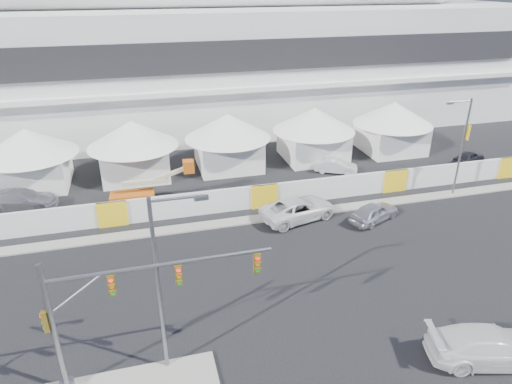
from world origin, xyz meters
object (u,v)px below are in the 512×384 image
object	(u,v)px
traffic_mast	(107,313)
pickup_curb	(298,209)
sedan_silver	(374,212)
pickup_near	(490,346)
lot_car_b	(469,157)
lot_car_a	(336,166)
boom_lift	(141,194)
streetlight_curb	(461,141)
lot_car_c	(21,199)
streetlight_median	(163,276)

from	to	relation	value
traffic_mast	pickup_curb	bearing A→B (deg)	43.22
sedan_silver	pickup_near	size ratio (longest dim) A/B	0.73
pickup_near	lot_car_b	xyz separation A→B (m)	(16.63, 22.84, -0.22)
lot_car_a	lot_car_b	size ratio (longest dim) A/B	1.05
pickup_near	lot_car_b	distance (m)	28.25
pickup_near	lot_car_b	size ratio (longest dim) A/B	1.55
boom_lift	lot_car_b	bearing A→B (deg)	4.57
pickup_near	streetlight_curb	world-z (taller)	streetlight_curb
pickup_near	boom_lift	size ratio (longest dim) A/B	0.86
pickup_curb	lot_car_b	size ratio (longest dim) A/B	1.57
pickup_curb	streetlight_curb	xyz separation A→B (m)	(14.42, 0.66, 4.10)
pickup_near	streetlight_curb	xyz separation A→B (m)	(10.28, 16.93, 4.07)
boom_lift	streetlight_curb	bearing A→B (deg)	-7.85
pickup_curb	traffic_mast	xyz separation A→B (m)	(-13.67, -12.84, 3.15)
pickup_near	lot_car_c	distance (m)	34.90
lot_car_b	lot_car_c	xyz separation A→B (m)	(-42.13, 0.98, 0.15)
sedan_silver	lot_car_a	bearing A→B (deg)	-30.14
lot_car_b	streetlight_curb	distance (m)	9.68
lot_car_b	streetlight_median	xyz separation A→B (m)	(-31.86, -19.21, 4.73)
streetlight_curb	boom_lift	distance (m)	27.07
traffic_mast	lot_car_c	bearing A→B (deg)	110.68
pickup_curb	pickup_near	bearing A→B (deg)	-179.39
lot_car_c	boom_lift	xyz separation A→B (m)	(9.50, -1.76, 0.15)
traffic_mast	streetlight_curb	size ratio (longest dim) A/B	1.18
boom_lift	lot_car_a	bearing A→B (deg)	9.56
pickup_curb	lot_car_c	world-z (taller)	pickup_curb
pickup_near	lot_car_a	xyz separation A→B (m)	(2.55, 24.13, -0.21)
streetlight_median	sedan_silver	bearing A→B (deg)	32.93
sedan_silver	lot_car_c	distance (m)	28.53
pickup_curb	streetlight_median	world-z (taller)	streetlight_median
streetlight_curb	boom_lift	bearing A→B (deg)	168.96
streetlight_median	boom_lift	xyz separation A→B (m)	(-0.76, 18.43, -4.43)
lot_car_a	lot_car_b	world-z (taller)	lot_car_a
pickup_near	traffic_mast	xyz separation A→B (m)	(-17.81, 3.43, 3.12)
sedan_silver	boom_lift	bearing A→B (deg)	42.77
lot_car_a	boom_lift	size ratio (longest dim) A/B	0.58
streetlight_curb	lot_car_c	bearing A→B (deg)	169.10
boom_lift	sedan_silver	bearing A→B (deg)	-20.45
sedan_silver	lot_car_c	world-z (taller)	lot_car_c
lot_car_a	lot_car_c	world-z (taller)	lot_car_c
pickup_near	boom_lift	xyz separation A→B (m)	(-16.00, 22.06, 0.08)
boom_lift	pickup_near	bearing A→B (deg)	-50.85
pickup_curb	boom_lift	world-z (taller)	boom_lift
streetlight_median	streetlight_curb	world-z (taller)	streetlight_median
sedan_silver	streetlight_curb	distance (m)	10.10
traffic_mast	streetlight_median	size ratio (longest dim) A/B	1.10
pickup_near	streetlight_curb	distance (m)	20.22
pickup_curb	lot_car_a	distance (m)	10.32
streetlight_curb	pickup_near	bearing A→B (deg)	-121.26
sedan_silver	boom_lift	distance (m)	19.03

